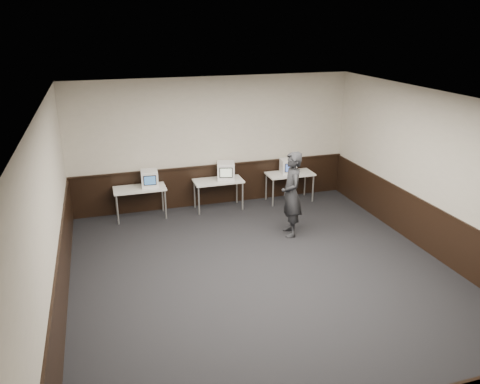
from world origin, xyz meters
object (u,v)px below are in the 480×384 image
Objects in this scene: emac_center at (226,171)px; emac_right at (288,166)px; emac_left at (150,178)px; person at (291,194)px; desk_left at (140,191)px; desk_center at (218,183)px; desk_right at (290,176)px.

emac_right is (1.64, -0.02, -0.03)m from emac_center.
emac_left is at bearing -165.87° from emac_center.
person is at bearing -30.53° from emac_left.
desk_left is 3.76m from emac_right.
emac_right reaches higher than desk_center.
emac_right is (3.75, 0.01, 0.26)m from desk_left.
emac_left is at bearing 179.50° from desk_right.
emac_right is at bearing 167.35° from desk_right.
desk_center is 1.00× the size of desk_right.
desk_right is 0.26m from emac_right.
desk_right is 2.76× the size of emac_right.
emac_center is at bearing 4.21° from emac_left.
emac_center is at bearing 8.28° from desk_center.
emac_right is (1.85, 0.01, 0.26)m from desk_center.
desk_center is 1.90m from desk_right.
desk_left is 0.64× the size of person.
desk_left is 3.80m from desk_right.
emac_center is 1.64m from emac_right.
emac_right reaches higher than desk_right.
emac_left reaches higher than emac_right.
person is (3.03, -1.90, 0.25)m from desk_left.
desk_right is (1.90, 0.00, 0.00)m from desk_center.
emac_left is at bearing 7.16° from desk_left.
emac_right is at bearing 168.28° from person.
desk_center is at bearing -157.55° from emac_center.
person reaches higher than desk_right.
desk_center is 2.25× the size of emac_center.
desk_right is at bearing 0.00° from desk_left.
desk_left is 2.25× the size of emac_center.
desk_right is at bearing 166.79° from person.
desk_left is at bearing -165.01° from emac_center.
person is (0.92, -1.93, -0.03)m from emac_center.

